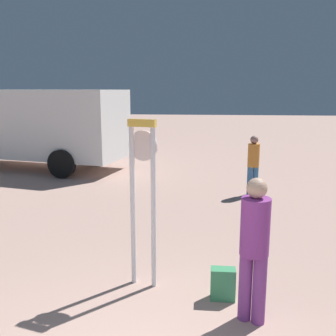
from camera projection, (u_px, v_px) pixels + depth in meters
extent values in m
cylinder|color=white|center=(133.00, 207.00, 5.41)|extent=(0.07, 0.07, 2.27)
cylinder|color=white|center=(153.00, 210.00, 5.30)|extent=(0.07, 0.07, 2.27)
cube|color=yellow|center=(142.00, 123.00, 5.12)|extent=(0.40, 0.18, 0.10)
cylinder|color=#F4DBD3|center=(143.00, 146.00, 5.20)|extent=(0.41, 0.15, 0.41)
cube|color=black|center=(144.00, 145.00, 5.23)|extent=(0.09, 0.03, 0.08)
cube|color=black|center=(144.00, 145.00, 5.23)|extent=(0.14, 0.05, 0.10)
cylinder|color=#7F3B8B|center=(245.00, 286.00, 4.65)|extent=(0.16, 0.16, 0.86)
cylinder|color=#7F3B8B|center=(259.00, 290.00, 4.57)|extent=(0.16, 0.16, 0.86)
cylinder|color=#853589|center=(255.00, 227.00, 4.45)|extent=(0.34, 0.34, 0.68)
sphere|color=tan|center=(257.00, 188.00, 4.36)|extent=(0.24, 0.24, 0.24)
cube|color=#3D955E|center=(223.00, 284.00, 5.13)|extent=(0.33, 0.18, 0.43)
cube|color=#2FA258|center=(222.00, 284.00, 5.25)|extent=(0.23, 0.04, 0.19)
cylinder|color=teal|center=(250.00, 181.00, 10.20)|extent=(0.14, 0.14, 0.76)
cylinder|color=teal|center=(255.00, 181.00, 10.21)|extent=(0.14, 0.14, 0.76)
cylinder|color=orange|center=(254.00, 155.00, 10.07)|extent=(0.30, 0.30, 0.60)
sphere|color=#976F66|center=(254.00, 140.00, 9.99)|extent=(0.21, 0.21, 0.21)
cube|color=white|center=(51.00, 124.00, 13.29)|extent=(5.33, 3.21, 2.29)
cylinder|color=black|center=(96.00, 153.00, 14.24)|extent=(0.93, 0.44, 0.90)
cylinder|color=black|center=(62.00, 164.00, 12.16)|extent=(0.93, 0.44, 0.90)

